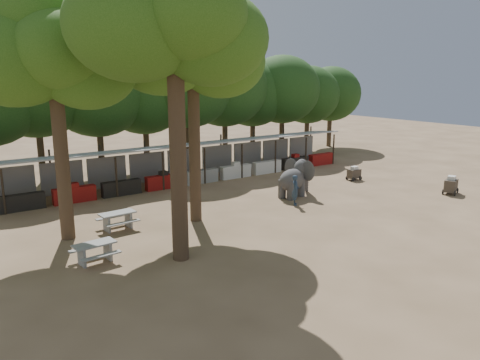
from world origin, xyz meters
TOP-DOWN VIEW (x-y plane):
  - ground at (0.00, 0.00)m, footprint 100.00×100.00m
  - vendor_stalls at (-0.00, 13.84)m, footprint 28.00×2.99m
  - yard_tree_left at (-9.13, 7.19)m, footprint 7.10×6.90m
  - yard_tree_center at (-6.13, 2.19)m, footprint 7.10×6.90m
  - yard_tree_back at (-3.13, 6.19)m, footprint 7.10×6.90m
  - backdrop_trees at (0.00, 19.00)m, footprint 46.46×5.95m
  - elephant at (4.26, 6.73)m, footprint 2.92×2.14m
  - handler at (2.98, 5.26)m, footprint 0.70×0.73m
  - picnic_table_near at (-8.91, 3.59)m, footprint 1.71×1.56m
  - picnic_table_far at (-6.71, 6.93)m, footprint 1.72×1.56m
  - cart_front at (12.42, 1.62)m, footprint 1.33×1.09m
  - cart_back at (10.53, 7.64)m, footprint 0.99×0.67m

SIDE VIEW (x-z plane):
  - ground at x=0.00m, z-range 0.00..0.00m
  - cart_back at x=10.53m, z-range -0.01..0.94m
  - picnic_table_near at x=-8.91m, z-range 0.12..0.92m
  - picnic_table_far at x=-6.71m, z-range 0.13..0.95m
  - cart_front at x=12.42m, z-range -0.01..1.11m
  - handler at x=2.98m, z-range 0.00..1.70m
  - elephant at x=4.26m, z-range 0.00..2.17m
  - vendor_stalls at x=0.00m, z-range -0.22..2.58m
  - backdrop_trees at x=0.00m, z-range 1.35..9.68m
  - yard_tree_left at x=-9.13m, z-range 2.69..13.71m
  - yard_tree_back at x=-3.13m, z-range 2.86..14.22m
  - yard_tree_center at x=-6.13m, z-range 3.19..15.23m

